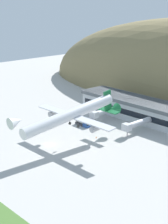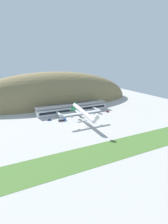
% 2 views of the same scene
% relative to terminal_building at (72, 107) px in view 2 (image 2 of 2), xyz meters
% --- Properties ---
extents(ground_plane, '(361.45, 361.45, 0.00)m').
position_rel_terminal_building_xyz_m(ground_plane, '(-14.82, -51.07, -5.29)').
color(ground_plane, '#B7B5AF').
extents(grass_strip_foreground, '(325.30, 26.07, 0.08)m').
position_rel_terminal_building_xyz_m(grass_strip_foreground, '(-14.82, -100.52, -5.25)').
color(grass_strip_foreground, '#4C7533').
rests_on(grass_strip_foreground, ground_plane).
extents(hill_backdrop, '(251.90, 84.58, 89.91)m').
position_rel_terminal_building_xyz_m(hill_backdrop, '(-7.05, 57.36, -5.29)').
color(hill_backdrop, olive).
rests_on(hill_backdrop, ground_plane).
extents(terminal_building, '(88.57, 15.70, 9.33)m').
position_rel_terminal_building_xyz_m(terminal_building, '(0.00, 0.00, 0.00)').
color(terminal_building, silver).
rests_on(terminal_building, ground_plane).
extents(jetway_0, '(3.38, 14.46, 5.43)m').
position_rel_terminal_building_xyz_m(jetway_0, '(-21.71, -15.32, -1.30)').
color(jetway_0, silver).
rests_on(jetway_0, ground_plane).
extents(jetway_1, '(3.38, 16.51, 5.43)m').
position_rel_terminal_building_xyz_m(jetway_1, '(-0.55, -16.40, -1.30)').
color(jetway_1, silver).
rests_on(jetway_1, ground_plane).
extents(jetway_2, '(3.38, 13.28, 5.43)m').
position_rel_terminal_building_xyz_m(jetway_2, '(24.84, -14.70, -1.30)').
color(jetway_2, silver).
rests_on(jetway_2, ground_plane).
extents(cargo_airplane, '(40.38, 52.76, 11.33)m').
position_rel_terminal_building_xyz_m(cargo_airplane, '(-7.75, -45.70, 7.29)').
color(cargo_airplane, silver).
extents(service_car_0, '(3.83, 1.77, 1.48)m').
position_rel_terminal_building_xyz_m(service_car_0, '(37.43, -21.19, -4.68)').
color(service_car_0, '#B21E1E').
rests_on(service_car_0, ground_plane).
extents(service_car_1, '(4.29, 1.72, 1.68)m').
position_rel_terminal_building_xyz_m(service_car_1, '(-34.38, -19.23, -4.60)').
color(service_car_1, '#264C99').
rests_on(service_car_1, ground_plane).
extents(fuel_truck, '(8.33, 2.79, 3.25)m').
position_rel_terminal_building_xyz_m(fuel_truck, '(-22.90, -26.49, -3.78)').
color(fuel_truck, '#264C99').
rests_on(fuel_truck, ground_plane).
extents(traffic_cone_0, '(0.52, 0.52, 0.58)m').
position_rel_terminal_building_xyz_m(traffic_cone_0, '(-7.69, -32.74, -5.01)').
color(traffic_cone_0, orange).
rests_on(traffic_cone_0, ground_plane).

